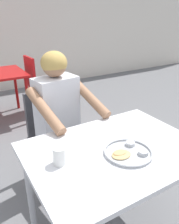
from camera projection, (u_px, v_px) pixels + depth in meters
table_foreground at (114, 160)px, 1.39m from camera, size 1.04×0.76×0.74m
thali_tray at (128, 152)px, 1.30m from camera, size 0.28×0.28×0.03m
drinking_cup at (60, 155)px, 1.20m from camera, size 0.07×0.07×0.10m
chair_foreground at (52, 130)px, 2.08m from camera, size 0.45×0.46×0.86m
diner_foreground at (63, 115)px, 1.83m from camera, size 0.55×0.59×1.22m
chair_red_right at (38, 81)px, 3.50m from camera, size 0.44×0.41×0.89m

